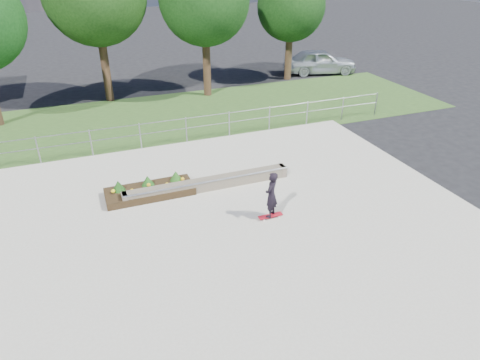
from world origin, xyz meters
name	(u,v)px	position (x,y,z in m)	size (l,w,h in m)	color
ground	(252,235)	(0.00, 0.00, 0.00)	(120.00, 120.00, 0.00)	black
grass_verge	(169,117)	(0.00, 11.00, 0.01)	(30.00, 8.00, 0.02)	#2A481D
concrete_slab	(252,235)	(0.00, 0.00, 0.03)	(15.00, 15.00, 0.06)	#A5A293
fence	(186,127)	(0.00, 7.50, 0.77)	(20.06, 0.06, 1.20)	#94979C
tree_mid_right	(204,0)	(3.00, 14.00, 5.23)	(4.90, 4.90, 7.70)	#362215
tree_far_right	(291,7)	(9.00, 15.50, 4.48)	(4.20, 4.20, 6.60)	#362415
grind_ledge	(208,184)	(-0.39, 3.08, 0.26)	(6.00, 0.44, 0.43)	brown
planter_bed	(149,189)	(-2.41, 3.48, 0.24)	(3.00, 1.20, 0.61)	black
skateboarder	(271,195)	(0.89, 0.60, 0.89)	(0.80, 0.64, 1.59)	white
parked_car	(320,61)	(11.71, 16.01, 0.83)	(1.96, 4.86, 1.66)	#B4BABE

